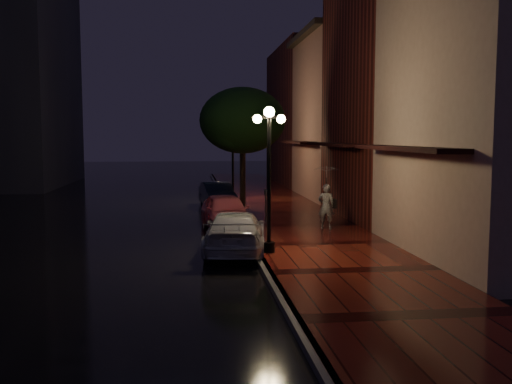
# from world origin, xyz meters

# --- Properties ---
(ground) EXTENTS (120.00, 120.00, 0.00)m
(ground) POSITION_xyz_m (0.00, 0.00, 0.00)
(ground) COLOR black
(ground) RESTS_ON ground
(sidewalk) EXTENTS (4.50, 60.00, 0.15)m
(sidewalk) POSITION_xyz_m (2.25, 0.00, 0.07)
(sidewalk) COLOR #420D0B
(sidewalk) RESTS_ON ground
(curb) EXTENTS (0.25, 60.00, 0.15)m
(curb) POSITION_xyz_m (0.00, 0.00, 0.07)
(curb) COLOR #595451
(curb) RESTS_ON ground
(storefront_near) EXTENTS (5.00, 8.00, 8.50)m
(storefront_near) POSITION_xyz_m (7.00, -6.00, 4.25)
(storefront_near) COLOR gray
(storefront_near) RESTS_ON ground
(storefront_mid) EXTENTS (5.00, 8.00, 11.00)m
(storefront_mid) POSITION_xyz_m (7.00, 2.00, 5.50)
(storefront_mid) COLOR #511914
(storefront_mid) RESTS_ON ground
(storefront_far) EXTENTS (5.00, 8.00, 9.00)m
(storefront_far) POSITION_xyz_m (7.00, 10.00, 4.50)
(storefront_far) COLOR #8C5951
(storefront_far) RESTS_ON ground
(storefront_extra) EXTENTS (5.00, 12.00, 10.00)m
(storefront_extra) POSITION_xyz_m (7.00, 20.00, 5.00)
(storefront_extra) COLOR #511914
(storefront_extra) RESTS_ON ground
(streetlamp_near) EXTENTS (0.96, 0.36, 4.31)m
(streetlamp_near) POSITION_xyz_m (0.35, -5.00, 2.60)
(streetlamp_near) COLOR black
(streetlamp_near) RESTS_ON sidewalk
(streetlamp_far) EXTENTS (0.96, 0.36, 4.31)m
(streetlamp_far) POSITION_xyz_m (0.35, 9.00, 2.60)
(streetlamp_far) COLOR black
(streetlamp_far) RESTS_ON sidewalk
(street_tree) EXTENTS (4.16, 4.16, 5.80)m
(street_tree) POSITION_xyz_m (0.61, 5.99, 4.24)
(street_tree) COLOR black
(street_tree) RESTS_ON sidewalk
(pink_car) EXTENTS (2.01, 4.18, 1.38)m
(pink_car) POSITION_xyz_m (-0.60, 0.28, 0.69)
(pink_car) COLOR #DF5B67
(pink_car) RESTS_ON ground
(navy_car) EXTENTS (1.86, 4.04, 1.28)m
(navy_car) POSITION_xyz_m (-0.60, 6.99, 0.64)
(navy_car) COLOR black
(navy_car) RESTS_ON ground
(silver_car) EXTENTS (2.35, 4.65, 1.29)m
(silver_car) POSITION_xyz_m (-0.60, -4.26, 0.65)
(silver_car) COLOR #ABAAB2
(silver_car) RESTS_ON ground
(woman_with_umbrella) EXTENTS (0.98, 1.00, 2.36)m
(woman_with_umbrella) POSITION_xyz_m (3.06, -1.03, 1.71)
(woman_with_umbrella) COLOR silver
(woman_with_umbrella) RESTS_ON sidewalk
(parking_meter) EXTENTS (0.13, 0.10, 1.36)m
(parking_meter) POSITION_xyz_m (1.00, 0.54, 0.97)
(parking_meter) COLOR black
(parking_meter) RESTS_ON sidewalk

